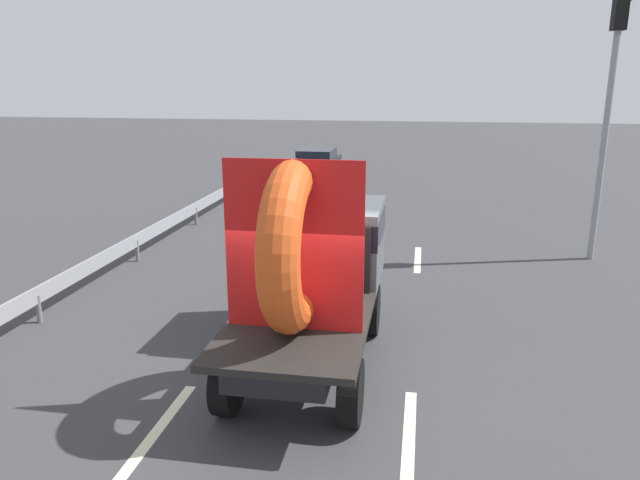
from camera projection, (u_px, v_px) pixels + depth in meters
ground_plane at (304, 375)px, 9.34m from camera, size 120.00×120.00×0.00m
flatbed_truck at (314, 259)px, 9.60m from camera, size 2.02×4.83×3.48m
distant_sedan at (317, 162)px, 28.21m from camera, size 1.76×4.11×1.34m
traffic_light at (610, 92)px, 14.33m from camera, size 0.42×0.36×6.49m
guardrail at (169, 223)px, 17.00m from camera, size 0.10×16.17×0.71m
lane_dash_left_near at (157, 431)px, 7.85m from camera, size 0.16×2.39×0.01m
lane_dash_left_far at (291, 256)px, 15.63m from camera, size 0.16×2.52×0.01m
lane_dash_right_near at (409, 442)px, 7.59m from camera, size 0.16×2.56×0.01m
lane_dash_right_far at (418, 259)px, 15.35m from camera, size 0.16×2.30×0.01m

